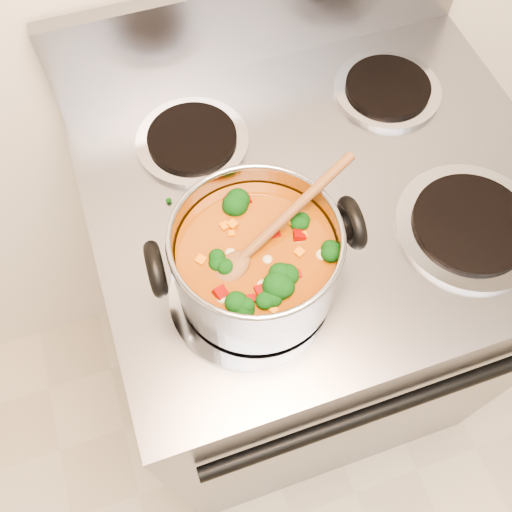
% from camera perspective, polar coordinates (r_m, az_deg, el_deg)
% --- Properties ---
extents(electric_range, '(0.77, 0.70, 1.08)m').
position_cam_1_polar(electric_range, '(1.34, 4.83, -4.03)').
color(electric_range, gray).
rests_on(electric_range, ground).
extents(stockpot, '(0.29, 0.23, 0.14)m').
position_cam_1_polar(stockpot, '(0.78, -0.00, -0.42)').
color(stockpot, '#A8A8B0').
rests_on(stockpot, electric_range).
extents(wooden_spoon, '(0.24, 0.12, 0.07)m').
position_cam_1_polar(wooden_spoon, '(0.74, 0.62, 1.68)').
color(wooden_spoon, brown).
rests_on(wooden_spoon, stockpot).
extents(cooktop_crumbs, '(0.01, 0.07, 0.01)m').
position_cam_1_polar(cooktop_crumbs, '(0.82, -9.34, -7.97)').
color(cooktop_crumbs, black).
rests_on(cooktop_crumbs, electric_range).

